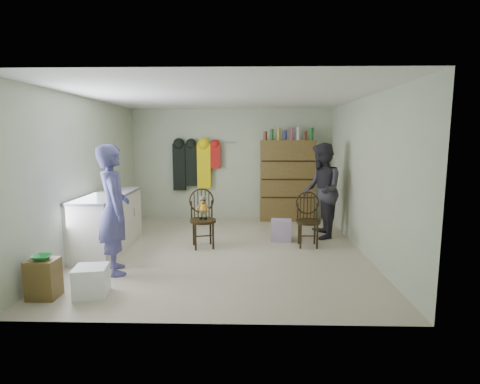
{
  "coord_description": "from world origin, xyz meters",
  "views": [
    {
      "loc": [
        0.41,
        -6.03,
        1.87
      ],
      "look_at": [
        0.25,
        0.2,
        0.95
      ],
      "focal_mm": 28.0,
      "sensor_mm": 36.0,
      "label": 1
    }
  ],
  "objects_px": {
    "chair_front": "(203,214)",
    "counter": "(108,222)",
    "chair_far": "(308,217)",
    "dresser": "(287,180)"
  },
  "relations": [
    {
      "from": "chair_far",
      "to": "counter",
      "type": "bearing_deg",
      "value": -173.65
    },
    {
      "from": "chair_far",
      "to": "chair_front",
      "type": "bearing_deg",
      "value": -175.47
    },
    {
      "from": "chair_front",
      "to": "chair_far",
      "type": "relative_size",
      "value": 1.06
    },
    {
      "from": "chair_front",
      "to": "chair_far",
      "type": "distance_m",
      "value": 1.81
    },
    {
      "from": "chair_front",
      "to": "dresser",
      "type": "relative_size",
      "value": 0.48
    },
    {
      "from": "counter",
      "to": "chair_front",
      "type": "relative_size",
      "value": 1.87
    },
    {
      "from": "chair_front",
      "to": "counter",
      "type": "bearing_deg",
      "value": 172.75
    },
    {
      "from": "chair_front",
      "to": "dresser",
      "type": "height_order",
      "value": "dresser"
    },
    {
      "from": "counter",
      "to": "chair_far",
      "type": "xyz_separation_m",
      "value": [
        3.37,
        0.3,
        0.03
      ]
    },
    {
      "from": "chair_far",
      "to": "dresser",
      "type": "height_order",
      "value": "dresser"
    }
  ]
}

